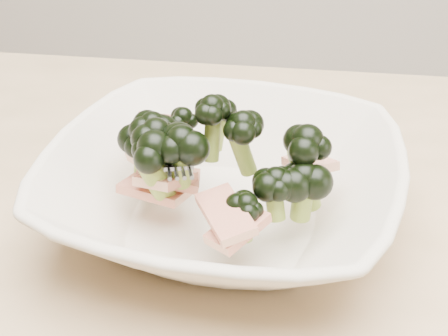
{
  "coord_description": "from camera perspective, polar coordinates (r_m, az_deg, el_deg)",
  "views": [
    {
      "loc": [
        -0.04,
        -0.32,
        1.05
      ],
      "look_at": [
        -0.09,
        0.08,
        0.8
      ],
      "focal_mm": 50.0,
      "sensor_mm": 36.0,
      "label": 1
    }
  ],
  "objects": [
    {
      "name": "broccoli_dish",
      "position": [
        0.48,
        -0.2,
        -1.34
      ],
      "size": [
        0.3,
        0.3,
        0.12
      ],
      "color": "beige",
      "rests_on": "dining_table"
    }
  ]
}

